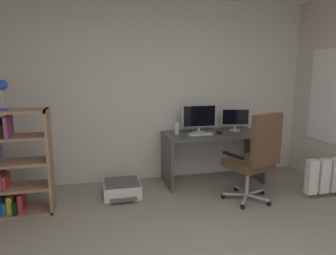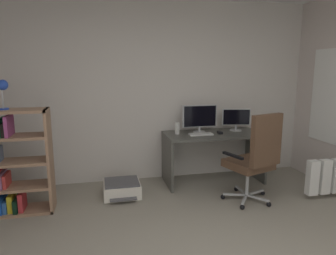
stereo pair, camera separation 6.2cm
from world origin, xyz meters
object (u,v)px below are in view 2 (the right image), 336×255
(keyboard, at_px, (201,134))
(monitor_main, at_px, (200,117))
(office_chair, at_px, (255,156))
(desk_lamp, at_px, (3,88))
(desktop_speaker, at_px, (177,128))
(bookshelf, at_px, (10,165))
(computer_mouse, at_px, (220,133))
(printer, at_px, (122,188))
(monitor_secondary, at_px, (236,118))
(desk, at_px, (213,146))

(keyboard, bearing_deg, monitor_main, 78.17)
(keyboard, height_order, office_chair, office_chair)
(desk_lamp, bearing_deg, desktop_speaker, 13.94)
(bookshelf, bearing_deg, computer_mouse, 8.45)
(monitor_main, xyz_separation_m, office_chair, (0.40, -0.96, -0.35))
(computer_mouse, relative_size, desktop_speaker, 0.59)
(monitor_main, distance_m, printer, 1.51)
(monitor_secondary, height_order, bookshelf, bookshelf)
(monitor_main, distance_m, desktop_speaker, 0.38)
(bookshelf, bearing_deg, office_chair, -7.75)
(bookshelf, bearing_deg, desk_lamp, -13.83)
(keyboard, xyz_separation_m, printer, (-1.15, -0.18, -0.65))
(office_chair, bearing_deg, bookshelf, 172.25)
(desk, height_order, desk_lamp, desk_lamp)
(desk, xyz_separation_m, printer, (-1.37, -0.25, -0.44))
(printer, bearing_deg, office_chair, -20.81)
(monitor_secondary, bearing_deg, desktop_speaker, -177.08)
(monitor_secondary, distance_m, desk_lamp, 3.14)
(desk, xyz_separation_m, office_chair, (0.22, -0.85, 0.07))
(monitor_main, relative_size, desktop_speaker, 3.07)
(monitor_secondary, bearing_deg, bookshelf, -169.40)
(monitor_secondary, relative_size, printer, 0.83)
(keyboard, relative_size, computer_mouse, 3.40)
(monitor_main, xyz_separation_m, bookshelf, (-2.46, -0.57, -0.39))
(computer_mouse, bearing_deg, desk, 144.27)
(computer_mouse, xyz_separation_m, bookshelf, (-2.72, -0.40, -0.18))
(office_chair, xyz_separation_m, printer, (-1.59, 0.60, -0.51))
(bookshelf, bearing_deg, monitor_secondary, 10.60)
(monitor_main, relative_size, office_chair, 0.45)
(monitor_main, distance_m, bookshelf, 2.55)
(computer_mouse, relative_size, printer, 0.19)
(monitor_main, bearing_deg, monitor_secondary, 0.01)
(monitor_secondary, relative_size, office_chair, 0.37)
(monitor_main, bearing_deg, office_chair, -67.23)
(desk, relative_size, monitor_secondary, 3.35)
(desk, xyz_separation_m, computer_mouse, (0.07, -0.06, 0.21))
(keyboard, xyz_separation_m, office_chair, (0.44, -0.78, -0.13))
(desk, bearing_deg, bookshelf, -170.09)
(computer_mouse, distance_m, printer, 1.60)
(office_chair, xyz_separation_m, desk_lamp, (-2.86, 0.39, 0.85))
(office_chair, xyz_separation_m, bookshelf, (-2.86, 0.39, -0.04))
(keyboard, distance_m, office_chair, 0.91)
(office_chair, distance_m, desk_lamp, 3.01)
(desktop_speaker, relative_size, desk_lamp, 0.51)
(desk, bearing_deg, keyboard, -162.66)
(desk_lamp, distance_m, printer, 1.87)
(computer_mouse, distance_m, desktop_speaker, 0.63)
(monitor_main, height_order, office_chair, office_chair)
(computer_mouse, height_order, office_chair, office_chair)
(monitor_main, height_order, computer_mouse, monitor_main)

